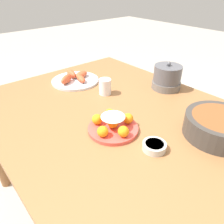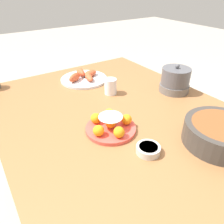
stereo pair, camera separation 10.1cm
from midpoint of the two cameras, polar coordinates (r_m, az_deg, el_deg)
ground_plane at (r=1.61m, az=2.16°, el=-22.48°), size 12.00×12.00×0.00m
dining_table at (r=1.15m, az=2.80°, el=-3.07°), size 1.34×1.09×0.74m
cake_plate at (r=0.94m, az=2.64°, el=-3.50°), size 0.22×0.22×0.08m
serving_bowl at (r=0.99m, az=29.10°, el=-4.93°), size 0.28×0.28×0.09m
sauce_bowl at (r=0.86m, az=12.84°, el=-9.58°), size 0.09×0.09×0.03m
seafood_platter at (r=1.44m, az=-5.39°, el=8.93°), size 0.30×0.30×0.06m
cup_far at (r=1.24m, az=1.96°, el=6.63°), size 0.07×0.07×0.09m
warming_pot at (r=1.33m, az=18.30°, el=7.83°), size 0.17×0.17×0.16m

